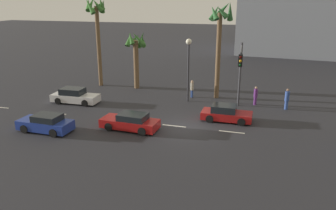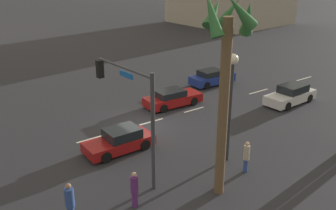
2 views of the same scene
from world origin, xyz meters
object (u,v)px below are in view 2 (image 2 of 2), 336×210
Objects in this scene: traffic_signal at (132,103)px; streetlamp at (231,88)px; car_3 at (212,77)px; car_4 at (291,95)px; pedestrian_0 at (134,189)px; car_2 at (172,98)px; pedestrian_1 at (70,202)px; pedestrian_2 at (246,156)px; car_0 at (120,141)px; palm_tree_0 at (226,58)px.

traffic_signal is 5.29m from streetlamp.
car_3 is 7.32m from car_4.
traffic_signal is at bearing -120.26° from pedestrian_0.
car_2 is 2.35× the size of pedestrian_1.
streetlamp is at bearing -174.20° from pedestrian_0.
pedestrian_2 is at bearing 86.73° from streetlamp.
pedestrian_2 is (-4.19, 5.99, 0.32)m from car_0.
palm_tree_0 is at bearing 162.80° from pedestrian_1.
car_0 is 0.43× the size of palm_tree_0.
car_3 is at bearing -125.11° from pedestrian_2.
streetlamp is at bearing 73.67° from car_2.
car_3 is at bearing -148.65° from pedestrian_1.
pedestrian_1 is (9.16, 0.03, -3.25)m from streetlamp.
traffic_signal reaches higher than car_3.
traffic_signal is at bearing 7.00° from car_4.
car_4 reaches higher than car_3.
streetlamp is at bearing -141.04° from palm_tree_0.
pedestrian_2 is at bearing 146.62° from traffic_signal.
car_3 is 14.15m from streetlamp.
car_3 is 17.94m from palm_tree_0.
pedestrian_1 reaches higher than car_0.
car_3 is at bearing -146.36° from traffic_signal.
car_4 is 11.58m from pedestrian_2.
car_3 is 18.72m from pedestrian_0.
palm_tree_0 is at bearing 23.90° from car_4.
car_3 is 2.34× the size of pedestrian_0.
pedestrian_1 is at bearing 42.95° from car_0.
traffic_signal reaches higher than pedestrian_1.
pedestrian_1 reaches higher than pedestrian_0.
palm_tree_0 reaches higher than car_0.
car_0 is at bearing -112.21° from pedestrian_0.
pedestrian_1 is at bearing 0.18° from streetlamp.
pedestrian_2 is (8.57, 12.19, 0.31)m from car_3.
car_0 is at bearing -55.00° from pedestrian_2.
streetlamp is at bearing 19.41° from car_4.
pedestrian_1 is at bearing 36.30° from car_2.
car_0 is 0.67× the size of streetlamp.
traffic_signal is 3.06× the size of pedestrian_1.
traffic_signal is (13.47, 8.96, 3.38)m from car_3.
traffic_signal is 6.62m from pedestrian_2.
streetlamp is (-4.98, 1.75, 0.25)m from traffic_signal.
car_4 is 19.81m from pedestrian_1.
pedestrian_0 is at bearing -7.46° from pedestrian_2.
pedestrian_1 is at bearing 10.65° from car_4.
pedestrian_1 is at bearing -9.04° from pedestrian_2.
palm_tree_0 is (5.06, 10.61, 6.03)m from car_2.
traffic_signal is (15.29, 1.88, 3.35)m from car_4.
streetlamp is 3.15× the size of pedestrian_1.
car_3 is 0.44× the size of palm_tree_0.
pedestrian_0 reaches higher than car_3.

